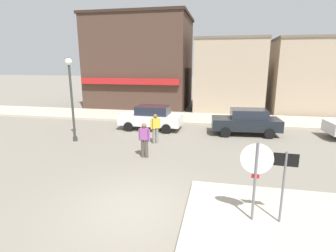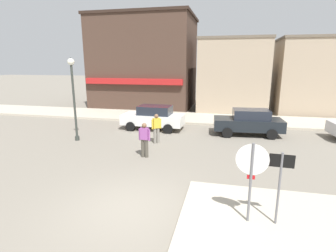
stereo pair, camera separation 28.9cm
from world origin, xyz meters
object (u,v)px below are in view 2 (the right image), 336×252
(parked_car_second, at_px, (249,122))
(stop_sign, at_px, (251,173))
(parked_car_nearest, at_px, (154,117))
(one_way_sign, at_px, (280,182))
(pedestrian_crossing_near, at_px, (156,128))
(lamp_post, at_px, (73,88))
(pedestrian_crossing_far, at_px, (145,139))

(parked_car_second, bearing_deg, stop_sign, -93.68)
(stop_sign, bearing_deg, parked_car_second, 86.32)
(stop_sign, xyz_separation_m, parked_car_nearest, (-5.34, 9.60, -0.71))
(stop_sign, height_order, parked_car_nearest, stop_sign)
(one_way_sign, height_order, pedestrian_crossing_near, one_way_sign)
(lamp_post, distance_m, pedestrian_crossing_far, 5.31)
(lamp_post, bearing_deg, parked_car_nearest, 44.44)
(one_way_sign, height_order, parked_car_nearest, one_way_sign)
(parked_car_nearest, distance_m, pedestrian_crossing_near, 3.14)
(stop_sign, relative_size, pedestrian_crossing_near, 1.43)
(parked_car_nearest, distance_m, pedestrian_crossing_far, 5.29)
(one_way_sign, distance_m, pedestrian_crossing_far, 6.66)
(parked_car_second, relative_size, pedestrian_crossing_far, 2.55)
(stop_sign, xyz_separation_m, parked_car_second, (0.61, 9.53, -0.71))
(lamp_post, relative_size, pedestrian_crossing_near, 2.82)
(one_way_sign, height_order, parked_car_second, one_way_sign)
(parked_car_nearest, height_order, parked_car_second, same)
(pedestrian_crossing_far, bearing_deg, stop_sign, -45.89)
(parked_car_second, distance_m, pedestrian_crossing_near, 5.73)
(one_way_sign, bearing_deg, pedestrian_crossing_far, 138.62)
(stop_sign, height_order, parked_car_second, stop_sign)
(pedestrian_crossing_far, bearing_deg, parked_car_nearest, 101.53)
(parked_car_nearest, relative_size, pedestrian_crossing_near, 2.52)
(lamp_post, xyz_separation_m, parked_car_nearest, (3.50, 3.43, -2.15))
(parked_car_nearest, xyz_separation_m, pedestrian_crossing_far, (1.06, -5.18, 0.06))
(pedestrian_crossing_far, bearing_deg, one_way_sign, -41.38)
(lamp_post, relative_size, parked_car_nearest, 1.12)
(pedestrian_crossing_near, relative_size, pedestrian_crossing_far, 1.00)
(lamp_post, height_order, pedestrian_crossing_far, lamp_post)
(pedestrian_crossing_near, xyz_separation_m, pedestrian_crossing_far, (0.04, -2.21, 0.00))
(one_way_sign, relative_size, pedestrian_crossing_far, 1.30)
(pedestrian_crossing_near, bearing_deg, parked_car_nearest, 108.83)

